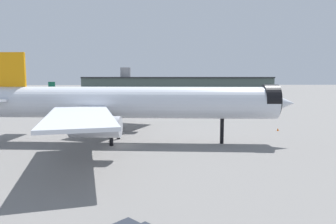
{
  "coord_description": "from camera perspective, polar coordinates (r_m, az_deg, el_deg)",
  "views": [
    {
      "loc": [
        5.35,
        -52.67,
        11.85
      ],
      "look_at": [
        7.98,
        2.29,
        5.67
      ],
      "focal_mm": 32.76,
      "sensor_mm": 36.0,
      "label": 1
    }
  ],
  "objects": [
    {
      "name": "airliner_near_gate",
      "position": [
        56.09,
        -7.69,
        1.64
      ],
      "size": [
        59.82,
        54.35,
        16.46
      ],
      "rotation": [
        0.0,
        0.0,
        -0.1
      ],
      "color": "silver",
      "rests_on": "ground"
    },
    {
      "name": "airliner_far_taxiway",
      "position": [
        192.5,
        -24.48,
        3.55
      ],
      "size": [
        35.51,
        32.52,
        9.5
      ],
      "rotation": [
        0.0,
        0.0,
        3.15
      ],
      "color": "silver",
      "rests_on": "ground"
    },
    {
      "name": "traffic_cone_near_nose",
      "position": [
        73.06,
        19.76,
        -3.07
      ],
      "size": [
        0.48,
        0.48,
        0.61
      ],
      "primitive_type": "cone",
      "color": "#F2600C",
      "rests_on": "ground"
    },
    {
      "name": "terminal_building",
      "position": [
        282.29,
        1.64,
        5.31
      ],
      "size": [
        171.22,
        32.28,
        20.93
      ],
      "rotation": [
        0.0,
        0.0,
        0.02
      ],
      "color": "#475651",
      "rests_on": "ground"
    },
    {
      "name": "ground",
      "position": [
        54.25,
        -8.39,
        -6.28
      ],
      "size": [
        900.0,
        900.0,
        0.0
      ],
      "primitive_type": "plane",
      "color": "slate"
    }
  ]
}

